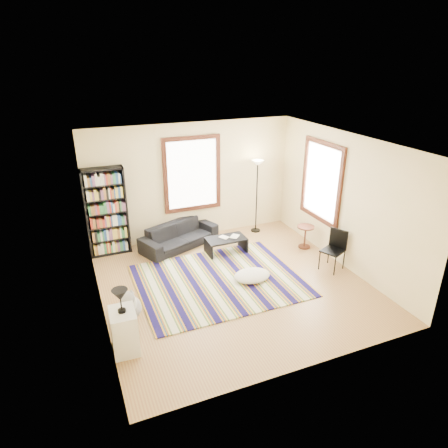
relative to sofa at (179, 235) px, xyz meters
name	(u,v)px	position (x,y,z in m)	size (l,w,h in m)	color
floor	(234,286)	(0.50, -2.05, -0.33)	(5.00, 5.00, 0.10)	#A4844B
ceiling	(235,141)	(0.50, -2.05, 2.57)	(5.00, 5.00, 0.10)	white
wall_back	(191,181)	(0.50, 0.50, 1.12)	(5.00, 0.10, 2.80)	#FBDEA9
wall_front	(313,288)	(0.50, -4.60, 1.12)	(5.00, 0.10, 2.80)	#FBDEA9
wall_left	(91,242)	(-2.05, -2.05, 1.12)	(0.10, 5.00, 2.80)	#FBDEA9
wall_right	(347,201)	(3.05, -2.05, 1.12)	(0.10, 5.00, 2.80)	#FBDEA9
window_back	(192,174)	(0.50, 0.42, 1.32)	(1.20, 0.06, 1.60)	white
window_right	(322,182)	(2.97, -1.25, 1.32)	(0.06, 1.20, 1.60)	white
rug	(219,280)	(0.27, -1.83, -0.27)	(3.20, 2.56, 0.02)	#120D43
sofa	(179,235)	(0.00, 0.00, 0.00)	(0.74, 1.88, 0.55)	black
bookshelf	(106,212)	(-1.55, 0.27, 0.72)	(0.90, 0.30, 2.00)	black
coffee_table	(226,245)	(0.89, -0.72, -0.10)	(0.90, 0.50, 0.36)	black
book_a	(222,238)	(0.79, -0.72, 0.09)	(0.21, 0.16, 0.02)	beige
book_b	(231,236)	(1.04, -0.67, 0.09)	(0.17, 0.23, 0.02)	beige
floor_cushion	(252,275)	(0.91, -2.04, -0.18)	(0.75, 0.57, 0.19)	beige
floor_lamp	(257,197)	(2.06, 0.10, 0.65)	(0.30, 0.30, 1.86)	black
side_table	(305,237)	(2.70, -1.19, -0.01)	(0.40, 0.40, 0.54)	#461C11
folding_chair	(333,251)	(2.65, -2.29, 0.15)	(0.42, 0.40, 0.86)	black
white_cabinet	(124,331)	(-1.80, -3.16, 0.07)	(0.38, 0.50, 0.70)	silver
table_lamp	(121,301)	(-1.80, -3.16, 0.61)	(0.24, 0.24, 0.38)	black
dog	(129,301)	(-1.58, -2.34, 0.04)	(0.45, 0.62, 0.62)	#B6B6B6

